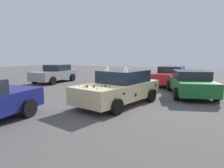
{
  "coord_description": "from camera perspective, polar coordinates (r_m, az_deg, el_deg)",
  "views": [
    {
      "loc": [
        -8.3,
        -3.09,
        2.17
      ],
      "look_at": [
        0.0,
        0.3,
        0.9
      ],
      "focal_mm": 32.47,
      "sensor_mm": 36.0,
      "label": 1
    }
  ],
  "objects": [
    {
      "name": "ground_plane",
      "position": [
        9.12,
        1.75,
        -5.71
      ],
      "size": [
        60.0,
        60.0,
        0.0
      ],
      "primitive_type": "plane",
      "color": "#514F4C"
    },
    {
      "name": "art_car_decorated",
      "position": [
        9.05,
        2.13,
        -1.0
      ],
      "size": [
        4.67,
        2.95,
        1.74
      ],
      "rotation": [
        0.0,
        0.0,
        2.86
      ],
      "color": "beige",
      "rests_on": "ground"
    },
    {
      "name": "parked_sedan_behind_left",
      "position": [
        17.16,
        -15.79,
        2.83
      ],
      "size": [
        4.1,
        2.05,
        1.42
      ],
      "rotation": [
        0.0,
        0.0,
        3.12
      ],
      "color": "gray",
      "rests_on": "ground"
    },
    {
      "name": "parked_sedan_near_left",
      "position": [
        15.4,
        16.24,
        2.32
      ],
      "size": [
        4.38,
        2.28,
        1.38
      ],
      "rotation": [
        0.0,
        0.0,
        3.05
      ],
      "color": "red",
      "rests_on": "ground"
    },
    {
      "name": "parked_sedan_far_left",
      "position": [
        11.81,
        21.13,
        0.3
      ],
      "size": [
        4.76,
        2.83,
        1.37
      ],
      "rotation": [
        0.0,
        0.0,
        0.24
      ],
      "color": "#1E602D",
      "rests_on": "ground"
    }
  ]
}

